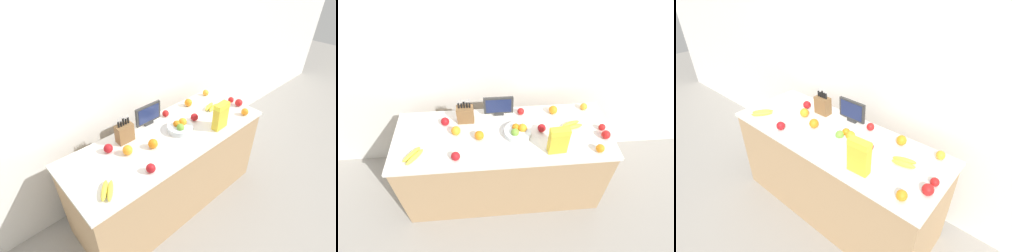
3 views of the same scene
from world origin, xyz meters
The scene contains 20 objects.
ground_plane centered at (0.00, 0.00, 0.00)m, with size 14.00×14.00×0.00m, color gray.
wall_back centered at (0.00, 0.59, 1.30)m, with size 9.00×0.06×2.60m.
counter centered at (0.00, 0.00, 0.45)m, with size 2.03×0.75×0.90m.
knife_block centered at (-0.34, 0.21, 0.99)m, with size 0.16×0.09×0.27m.
small_monitor centered at (-0.02, 0.27, 1.02)m, with size 0.29×0.03×0.22m.
cereal_box centered at (0.45, -0.24, 1.05)m, with size 0.17×0.08×0.27m.
fruit_bowl centered at (0.14, -0.01, 0.94)m, with size 0.25×0.25×0.11m.
banana_bunch_left centered at (0.67, 0.04, 0.92)m, with size 0.20×0.13×0.04m.
banana_bunch_right centered at (-0.79, -0.20, 0.92)m, with size 0.18×0.21×0.04m.
apple_middle centered at (0.36, 0.01, 0.94)m, with size 0.08×0.08×0.08m, color #A31419.
apple_leftmost centered at (-0.54, 0.17, 0.94)m, with size 0.08×0.08×0.08m, color #A31419.
apple_rear centered at (0.93, -0.02, 0.93)m, with size 0.06×0.06×0.06m, color red.
apple_front centered at (-0.42, -0.26, 0.94)m, with size 0.08×0.08×0.08m, color #A31419.
apple_rightmost centered at (0.20, 0.26, 0.94)m, with size 0.07×0.07×0.07m, color red.
apple_by_knife_block centered at (0.93, -0.12, 0.94)m, with size 0.08×0.08×0.08m, color red.
orange_mid_left centered at (0.52, 0.25, 0.95)m, with size 0.09×0.09×0.09m, color orange.
orange_front_left centered at (-0.43, 0.04, 0.95)m, with size 0.09×0.09×0.09m, color orange.
orange_back_center centered at (0.85, 0.28, 0.94)m, with size 0.07×0.07×0.07m, color orange.
orange_by_cereal centered at (-0.22, -0.04, 0.95)m, with size 0.09×0.09×0.09m, color orange.
orange_near_bowl centered at (0.83, -0.27, 0.94)m, with size 0.08×0.08×0.08m, color orange.
Camera 1 is at (-1.32, -1.44, 2.40)m, focal length 28.00 mm.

